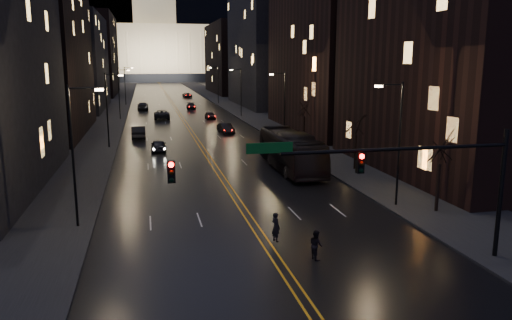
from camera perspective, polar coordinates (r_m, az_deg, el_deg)
ground at (r=25.10m, az=3.76°, el=-13.31°), size 900.00×900.00×0.00m
road at (r=152.38m, az=-10.09°, el=7.22°), size 20.00×320.00×0.02m
sidewalk_left at (r=152.42m, az=-15.39°, el=7.02°), size 8.00×320.00×0.16m
sidewalk_right at (r=153.61m, az=-4.83°, el=7.41°), size 8.00×320.00×0.16m
center_line at (r=152.38m, az=-10.09°, el=7.23°), size 0.62×320.00×0.01m
building_left_mid at (r=77.34m, az=-23.93°, el=13.01°), size 12.00×30.00×28.00m
building_left_far at (r=114.80m, az=-20.09°, el=10.43°), size 12.00×34.00×20.00m
building_left_dist at (r=162.54m, az=-17.97°, el=11.33°), size 12.00×40.00×24.00m
building_right_near at (r=50.12m, az=21.30°, el=12.34°), size 12.00×26.00×24.00m
building_right_tall at (r=77.43m, az=8.80°, el=17.54°), size 12.00×30.00×38.00m
building_right_mid at (r=117.18m, az=1.11°, el=12.57°), size 12.00×34.00×26.00m
building_right_dist at (r=164.20m, az=-2.90°, el=11.50°), size 12.00×40.00×22.00m
capitol at (r=272.04m, az=-11.38°, el=12.52°), size 90.00×50.00×58.50m
traffic_signal at (r=25.71m, az=16.66°, el=-1.17°), size 17.29×0.45×7.00m
streetlamp_right_near at (r=36.67m, az=15.84°, el=2.48°), size 2.13×0.25×9.00m
streetlamp_left_near at (r=32.62m, az=-19.93°, el=1.17°), size 2.13×0.25×9.00m
streetlamp_right_mid at (r=64.48m, az=3.15°, el=6.53°), size 2.13×0.25×9.00m
streetlamp_left_mid at (r=62.27m, az=-16.51°, el=5.92°), size 2.13×0.25×9.00m
streetlamp_right_far at (r=93.65m, az=-1.83°, el=8.03°), size 2.13×0.25×9.00m
streetlamp_left_far at (r=92.14m, az=-15.29°, el=7.59°), size 2.13×0.25×9.00m
streetlamp_right_dist at (r=123.22m, az=-4.45°, el=8.79°), size 2.13×0.25×9.00m
streetlamp_left_dist at (r=122.08m, az=-14.66°, el=8.44°), size 2.13×0.25×9.00m
tree_right_near at (r=36.16m, az=20.34°, el=1.18°), size 2.40×2.40×6.65m
tree_right_mid at (r=48.38m, az=11.40°, el=4.07°), size 2.40×2.40×6.65m
tree_right_far at (r=63.25m, az=5.55°, el=5.90°), size 2.40×2.40×6.65m
bus at (r=48.14m, az=4.00°, el=1.02°), size 3.15×13.36×3.72m
oncoming_car_a at (r=58.92m, az=-11.07°, el=1.61°), size 1.80×4.27×1.44m
oncoming_car_b at (r=69.76m, az=-13.28°, el=3.12°), size 1.88×5.24×1.72m
oncoming_car_c at (r=92.52m, az=-10.72°, el=5.15°), size 2.76×5.94×1.65m
oncoming_car_d at (r=110.08m, az=-12.80°, el=6.03°), size 2.30×5.66×1.64m
receding_car_a at (r=72.81m, az=-3.47°, el=3.63°), size 2.14×4.59×1.46m
receding_car_b at (r=90.50m, az=-5.25°, el=5.09°), size 1.77×4.12×1.38m
receding_car_c at (r=109.86m, az=-7.43°, el=6.13°), size 2.16×4.83×1.38m
receding_car_d at (r=145.46m, az=-7.85°, el=7.36°), size 2.66×4.95×1.32m
pedestrian_a at (r=29.41m, az=2.28°, el=-7.66°), size 0.64×0.76×1.77m
pedestrian_b at (r=27.10m, az=6.87°, el=-9.60°), size 0.56×0.85×1.62m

